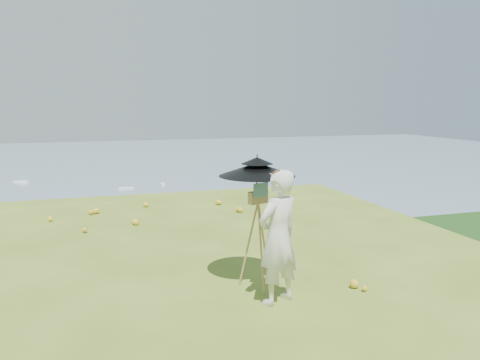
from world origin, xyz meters
name	(u,v)px	position (x,y,z in m)	size (l,w,h in m)	color
ground	(121,279)	(0.00, 0.00, 0.00)	(14.00, 14.00, 0.00)	#526B1E
shoreline_tier	(106,321)	(0.00, 75.00, -36.00)	(170.00, 28.00, 8.00)	slate
bay_water	(97,175)	(0.00, 240.00, -34.00)	(700.00, 700.00, 0.00)	#7697A9
slope_trees	(106,299)	(0.00, 35.00, -15.00)	(110.00, 50.00, 6.00)	#1E4A16
harbor_town	(104,287)	(0.00, 75.00, -29.50)	(110.00, 22.00, 5.00)	silver
moored_boats	(61,210)	(-12.50, 161.00, -33.65)	(140.00, 140.00, 0.70)	white
wildflowers	(120,270)	(0.00, 0.25, 0.06)	(10.00, 10.50, 0.12)	gold
painter	(278,237)	(2.04, -1.53, 0.94)	(0.69, 0.45, 1.88)	silver
field_easel	(258,235)	(1.96, -0.92, 0.80)	(0.61, 0.61, 1.61)	#A67D45
sun_umbrella	(257,178)	(1.95, -0.89, 1.67)	(1.13, 1.13, 0.70)	black
painter_cap	(279,173)	(2.04, -1.53, 1.82)	(0.20, 0.24, 0.10)	#DB7881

